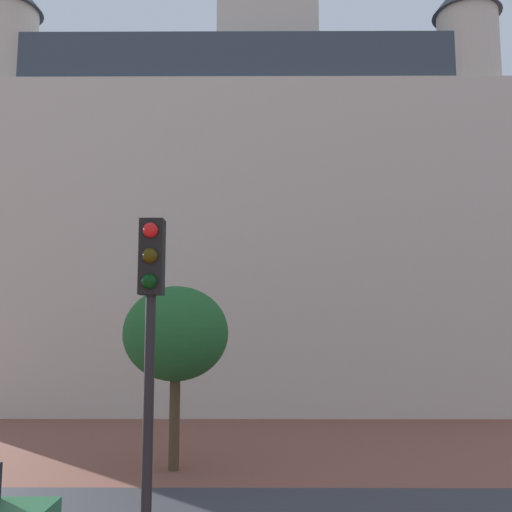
% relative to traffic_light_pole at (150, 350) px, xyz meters
% --- Properties ---
extents(ground_plane, '(120.00, 120.00, 0.00)m').
position_rel_traffic_light_pole_xyz_m(ground_plane, '(0.86, 5.82, -3.49)').
color(ground_plane, brown).
extents(landmark_building, '(25.15, 12.78, 36.21)m').
position_rel_traffic_light_pole_xyz_m(landmark_building, '(0.44, 23.26, 6.43)').
color(landmark_building, beige).
rests_on(landmark_building, ground_plane).
extents(traffic_light_pole, '(0.28, 0.34, 5.03)m').
position_rel_traffic_light_pole_xyz_m(traffic_light_pole, '(0.00, 0.00, 0.00)').
color(traffic_light_pole, black).
rests_on(traffic_light_pole, ground_plane).
extents(tree_curb_far, '(2.85, 2.85, 4.87)m').
position_rel_traffic_light_pole_xyz_m(tree_curb_far, '(-1.00, 8.86, 0.07)').
color(tree_curb_far, '#4C3823').
rests_on(tree_curb_far, ground_plane).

